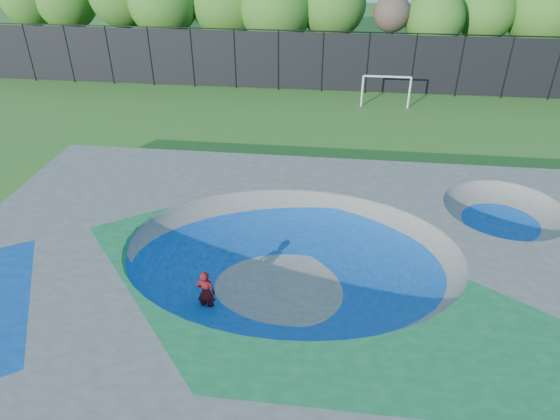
# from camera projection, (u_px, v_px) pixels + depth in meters

# --- Properties ---
(ground) EXTENTS (120.00, 120.00, 0.00)m
(ground) POSITION_uv_depth(u_px,v_px,m) (291.00, 285.00, 16.77)
(ground) COLOR #2F631B
(ground) RESTS_ON ground
(skate_deck) EXTENTS (22.00, 14.00, 1.50)m
(skate_deck) POSITION_uv_depth(u_px,v_px,m) (292.00, 267.00, 16.38)
(skate_deck) COLOR gray
(skate_deck) RESTS_ON ground
(skater) EXTENTS (0.58, 0.39, 1.59)m
(skater) POSITION_uv_depth(u_px,v_px,m) (206.00, 293.00, 15.24)
(skater) COLOR red
(skater) RESTS_ON ground
(skateboard) EXTENTS (0.80, 0.32, 0.05)m
(skateboard) POSITION_uv_depth(u_px,v_px,m) (208.00, 311.00, 15.64)
(skateboard) COLOR black
(skateboard) RESTS_ON ground
(soccer_goal) EXTENTS (3.05, 0.12, 2.01)m
(soccer_goal) POSITION_uv_depth(u_px,v_px,m) (386.00, 86.00, 31.13)
(soccer_goal) COLOR silver
(soccer_goal) RESTS_ON ground
(fence) EXTENTS (48.09, 0.09, 4.04)m
(fence) POSITION_uv_depth(u_px,v_px,m) (323.00, 61.00, 33.53)
(fence) COLOR black
(fence) RESTS_ON ground
(treeline) EXTENTS (53.09, 6.95, 8.13)m
(treeline) POSITION_uv_depth(u_px,v_px,m) (319.00, 5.00, 36.38)
(treeline) COLOR #453122
(treeline) RESTS_ON ground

